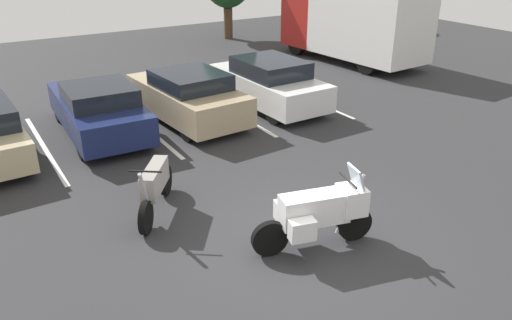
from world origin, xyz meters
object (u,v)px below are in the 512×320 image
(motorcycle_touring, at_px, (319,212))
(car_white, at_px, (269,83))
(car_tan, at_px, (188,96))
(motorcycle_second, at_px, (155,186))
(car_navy, at_px, (99,109))
(box_truck, at_px, (355,23))

(motorcycle_touring, relative_size, car_white, 0.50)
(car_tan, bearing_deg, motorcycle_second, -121.57)
(car_navy, distance_m, car_white, 5.25)
(motorcycle_second, height_order, box_truck, box_truck)
(box_truck, bearing_deg, car_white, -153.37)
(car_tan, height_order, car_white, car_white)
(car_navy, bearing_deg, car_white, -4.36)
(motorcycle_second, xyz_separation_m, box_truck, (11.76, 7.57, 1.00))
(car_tan, height_order, box_truck, box_truck)
(motorcycle_touring, height_order, motorcycle_second, motorcycle_touring)
(motorcycle_second, bearing_deg, car_navy, 86.54)
(car_navy, height_order, car_tan, car_tan)
(motorcycle_second, distance_m, car_tan, 5.37)
(motorcycle_second, xyz_separation_m, car_tan, (2.81, 4.58, 0.14))
(motorcycle_touring, xyz_separation_m, box_truck, (9.77, 10.18, 0.89))
(motorcycle_second, bearing_deg, motorcycle_touring, -52.64)
(motorcycle_touring, xyz_separation_m, car_navy, (-1.70, 7.45, 0.01))
(motorcycle_touring, bearing_deg, box_truck, 46.18)
(motorcycle_touring, relative_size, motorcycle_second, 1.23)
(motorcycle_touring, bearing_deg, car_tan, 83.49)
(motorcycle_touring, distance_m, car_navy, 7.64)
(car_tan, bearing_deg, car_white, -2.81)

